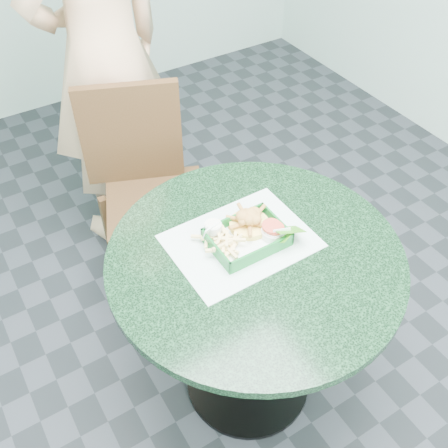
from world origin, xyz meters
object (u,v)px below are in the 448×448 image
cafe_table (253,292)px  dining_chair (146,178)px  food_basket (247,244)px  crab_sandwich (249,224)px  sauce_ramekin (213,231)px

cafe_table → dining_chair: dining_chair is taller
food_basket → dining_chair: bearing=92.0°
dining_chair → food_basket: size_ratio=3.97×
dining_chair → crab_sandwich: dining_chair is taller
sauce_ramekin → dining_chair: bearing=85.4°
food_basket → sauce_ramekin: size_ratio=4.27×
cafe_table → dining_chair: size_ratio=1.00×
crab_sandwich → food_basket: bearing=-130.5°
cafe_table → crab_sandwich: (0.04, 0.10, 0.22)m
cafe_table → sauce_ramekin: size_ratio=16.89×
cafe_table → food_basket: (0.00, 0.05, 0.19)m
cafe_table → sauce_ramekin: 0.26m
dining_chair → crab_sandwich: 0.74m
cafe_table → crab_sandwich: crab_sandwich is taller
food_basket → sauce_ramekin: (-0.08, 0.07, 0.03)m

